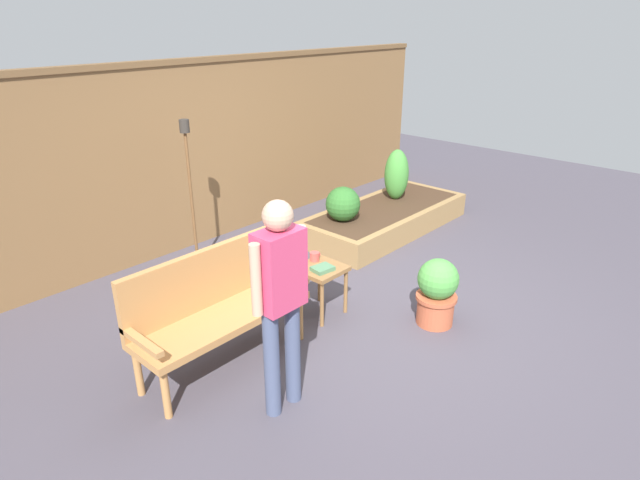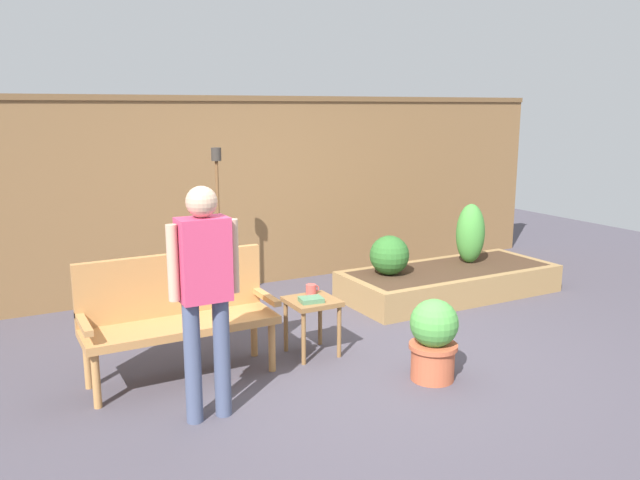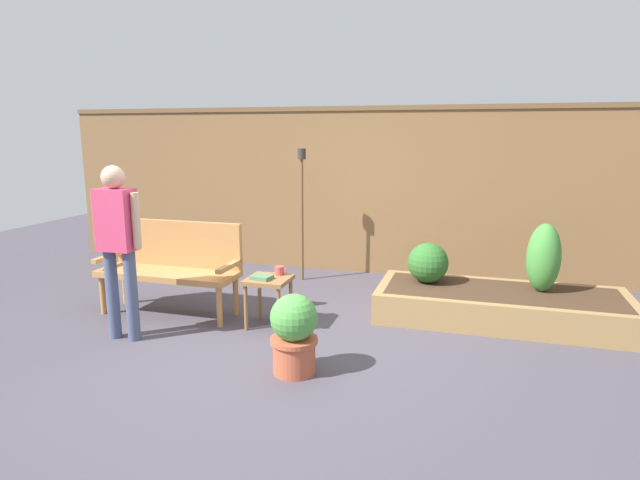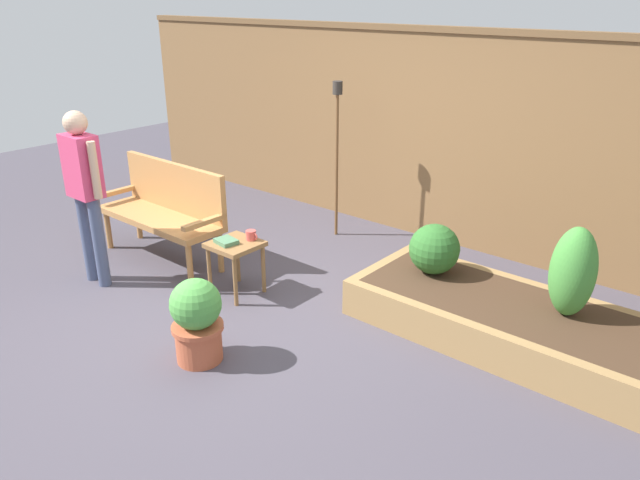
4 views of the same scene
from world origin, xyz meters
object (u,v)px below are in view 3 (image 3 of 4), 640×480
Objects in this scene: book_on_table at (262,277)px; potted_boxwood at (294,332)px; person_by_bench at (118,238)px; shrub_near_bench at (428,263)px; cup_on_table at (280,271)px; garden_bench at (172,261)px; shrub_far_corner at (544,258)px; side_table at (268,286)px; tiki_torch at (302,191)px.

book_on_table is 1.04m from potted_boxwood.
person_by_bench reaches higher than book_on_table.
shrub_near_bench is (0.84, 1.80, 0.18)m from potted_boxwood.
potted_boxwood reaches higher than cup_on_table.
garden_bench is 3.70m from shrub_far_corner.
person_by_bench is at bearing -149.37° from side_table.
tiki_torch is at bearing 97.31° from side_table.
potted_boxwood is (0.50, -1.02, -0.19)m from cup_on_table.
cup_on_table is 0.30× the size of shrub_near_bench.
book_on_table is at bearing 126.42° from potted_boxwood.
shrub_far_corner is 0.41× the size of tiki_torch.
side_table is at bearing -115.54° from cup_on_table.
book_on_table is at bearing -145.96° from shrub_near_bench.
shrub_near_bench is 0.25× the size of tiki_torch.
side_table is at bearing 64.08° from book_on_table.
side_table is 0.13m from book_on_table.
potted_boxwood is 2.77m from tiki_torch.
person_by_bench is (-0.92, -2.31, -0.20)m from tiki_torch.
tiki_torch is at bearing 59.77° from garden_bench.
tiki_torch reaches higher than shrub_near_bench.
shrub_far_corner reaches higher than side_table.
book_on_table is at bearing -118.59° from cup_on_table.
tiki_torch is (-0.17, 1.70, 0.63)m from book_on_table.
book_on_table is 0.27× the size of shrub_far_corner.
garden_bench is at bearing 179.42° from book_on_table.
garden_bench is at bearing 174.06° from side_table.
book_on_table is at bearing -124.71° from side_table.
side_table is 1.15× the size of shrub_near_bench.
tiki_torch reaches higher than side_table.
person_by_bench reaches higher than side_table.
potted_boxwood is (1.67, -1.00, -0.22)m from garden_bench.
tiki_torch is (-0.21, 1.64, 0.73)m from side_table.
potted_boxwood is at bearing -30.95° from garden_bench.
tiki_torch reaches higher than potted_boxwood.
shrub_far_corner is 2.86m from tiki_torch.
cup_on_table is 1.50m from person_by_bench.
cup_on_table is 1.15m from potted_boxwood.
garden_bench is at bearing -120.23° from tiki_torch.
shrub_far_corner is at bearing -14.96° from tiki_torch.
tiki_torch is (-0.27, 1.51, 0.61)m from cup_on_table.
side_table is (1.10, -0.11, -0.15)m from garden_bench.
shrub_far_corner is at bearing 0.00° from shrub_near_bench.
shrub_far_corner reaches higher than potted_boxwood.
tiki_torch is (-1.62, 0.73, 0.62)m from shrub_near_bench.
book_on_table is 1.75m from shrub_near_bench.
shrub_near_bench is at bearing 180.00° from shrub_far_corner.
side_table is 0.29× the size of tiki_torch.
tiki_torch reaches higher than cup_on_table.
potted_boxwood is 0.93× the size of shrub_far_corner.
tiki_torch reaches higher than book_on_table.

